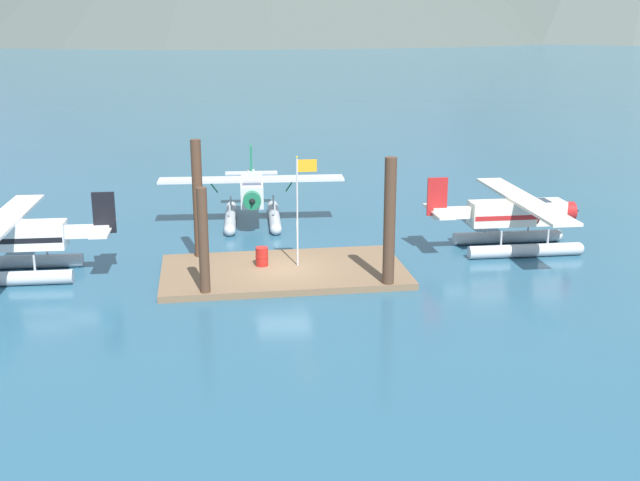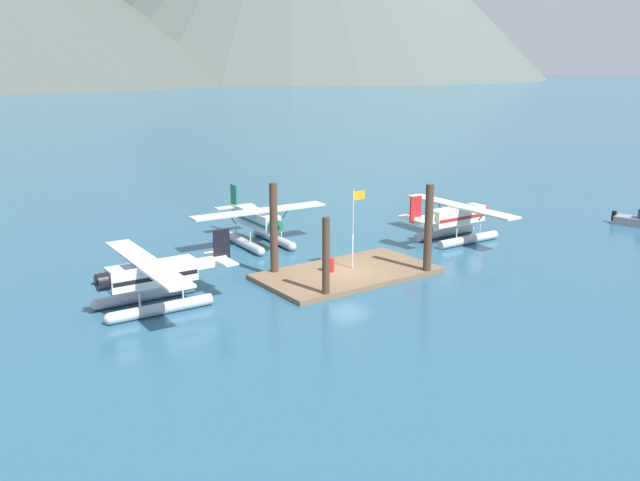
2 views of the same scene
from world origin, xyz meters
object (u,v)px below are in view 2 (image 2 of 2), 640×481
Objects in this scene: flagpole at (355,218)px; seaplane_silver_bow_centre at (259,224)px; fuel_drum at (330,265)px; seaplane_cream_stbd_fwd at (457,220)px; seaplane_white_port_fwd at (152,280)px.

flagpole is 0.49× the size of seaplane_silver_bow_centre.
seaplane_silver_bow_centre reaches higher than fuel_drum.
seaplane_cream_stbd_fwd is (12.84, -7.47, 0.00)m from seaplane_silver_bow_centre.
seaplane_cream_stbd_fwd is at bearing 9.61° from flagpole.
fuel_drum is at bearing -172.70° from seaplane_cream_stbd_fwd.
seaplane_silver_bow_centre is at bearing 99.66° from flagpole.
seaplane_cream_stbd_fwd is at bearing -30.20° from seaplane_silver_bow_centre.
flagpole reaches higher than fuel_drum.
fuel_drum is 9.18m from seaplane_silver_bow_centre.
seaplane_silver_bow_centre and seaplane_cream_stbd_fwd have the same top height.
fuel_drum is at bearing -91.15° from seaplane_silver_bow_centre.
flagpole is 13.20m from seaplane_white_port_fwd.
flagpole is at bearing -80.34° from seaplane_silver_bow_centre.
fuel_drum is 13.15m from seaplane_cream_stbd_fwd.
flagpole is at bearing -170.39° from seaplane_cream_stbd_fwd.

